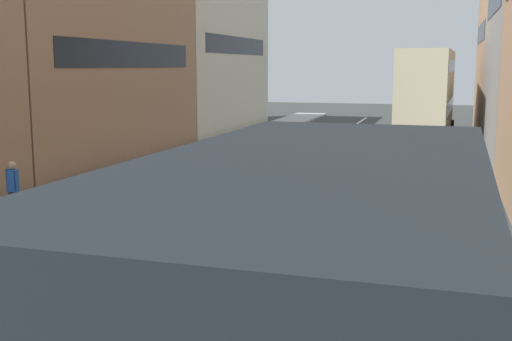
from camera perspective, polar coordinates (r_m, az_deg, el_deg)
The scene contains 16 objects.
sidewalk_left at distance 26.36m, azimuth -9.08°, elevation 0.07°, with size 2.60×64.00×0.14m, color #ACACAC.
lane_stripe_left at distance 24.65m, azimuth 1.48°, elevation -0.61°, with size 0.16×60.00×0.01m, color silver.
lane_stripe_right at distance 24.01m, azimuth 9.34°, elevation -0.99°, with size 0.16×60.00×0.01m, color silver.
building_row_left at distance 30.76m, azimuth -16.38°, elevation 9.96°, with size 7.20×43.90×10.34m.
removalist_box_truck at distance 6.01m, azimuth 7.07°, elevation -12.87°, with size 2.84×7.75×3.58m.
sedan_centre_lane_second at distance 11.61m, azimuth -6.76°, elevation -8.01°, with size 2.15×4.35×1.49m.
wagon_left_lane_second at distance 13.68m, azimuth -20.95°, elevation -5.90°, with size 2.11×4.33×1.49m.
hatchback_centre_lane_third at distance 16.46m, azimuth -0.15°, elevation -2.78°, with size 2.22×4.38×1.49m.
sedan_left_lane_third at distance 18.33m, azimuth -9.61°, elevation -1.66°, with size 2.26×4.40×1.49m.
coupe_centre_lane_fourth at distance 22.16m, azimuth 4.67°, elevation 0.32°, with size 2.16×4.35×1.49m.
sedan_left_lane_fourth at distance 23.44m, azimuth -3.59°, elevation 0.82°, with size 2.20×4.37×1.49m.
sedan_centre_lane_fifth at distance 27.81m, azimuth 7.27°, elevation 2.10°, with size 2.24×4.39×1.49m.
sedan_right_lane_behind_truck at distance 13.08m, azimuth 11.17°, elevation -6.13°, with size 2.22×4.38×1.49m.
wagon_right_lane_far at distance 18.52m, azimuth 12.66°, elevation -1.65°, with size 2.18×4.36×1.49m.
bus_mid_queue_primary at distance 36.90m, azimuth 14.93°, elevation 6.78°, with size 3.09×10.59×5.06m.
pedestrian_near_kerb at distance 18.90m, azimuth -20.76°, elevation -1.35°, with size 0.51×0.34×1.66m.
Camera 1 is at (4.57, -3.46, 4.23)m, focal length 45.12 mm.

